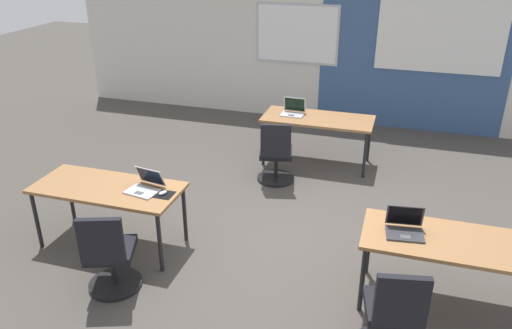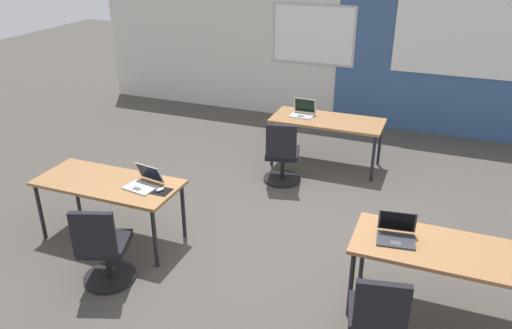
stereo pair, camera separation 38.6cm
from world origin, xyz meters
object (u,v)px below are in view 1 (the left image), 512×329
at_px(desk_near_left, 108,191).
at_px(desk_far_center, 318,122).
at_px(mouse_near_left_inner, 163,193).
at_px(chair_far_left, 276,157).
at_px(laptop_near_left_inner, 145,186).
at_px(laptop_near_right_inner, 405,228).
at_px(desk_near_right, 453,246).
at_px(chair_near_right_inner, 393,318).
at_px(chair_near_left_inner, 110,258).
at_px(laptop_far_left, 293,111).

height_order(desk_near_left, desk_far_center, same).
bearing_deg(mouse_near_left_inner, chair_far_left, 71.08).
bearing_deg(laptop_near_left_inner, laptop_near_right_inner, 8.61).
bearing_deg(desk_near_right, chair_far_left, 137.24).
relative_size(desk_far_center, laptop_near_left_inner, 4.23).
xyz_separation_m(chair_near_right_inner, chair_near_left_inner, (-2.62, 0.04, 0.00)).
distance_m(desk_near_right, chair_far_left, 2.96).
bearing_deg(mouse_near_left_inner, desk_near_right, -0.21).
height_order(desk_near_left, laptop_far_left, laptop_far_left).
relative_size(desk_far_center, mouse_near_left_inner, 14.03).
distance_m(desk_near_right, chair_near_left_inner, 3.17).
height_order(desk_near_right, laptop_far_left, laptop_far_left).
bearing_deg(laptop_near_left_inner, desk_near_left, -164.71).
bearing_deg(desk_near_right, laptop_near_left_inner, 179.20).
relative_size(desk_near_right, chair_near_left_inner, 1.74).
distance_m(desk_far_center, laptop_near_left_inner, 3.06).
relative_size(desk_near_left, chair_near_right_inner, 1.74).
xyz_separation_m(desk_near_left, desk_near_right, (3.50, 0.00, 0.00)).
bearing_deg(desk_far_center, chair_far_left, -117.50).
xyz_separation_m(desk_far_center, chair_near_right_inner, (1.30, -3.57, -0.28)).
bearing_deg(laptop_far_left, chair_near_right_inner, -63.74).
bearing_deg(laptop_near_left_inner, mouse_near_left_inner, 1.10).
distance_m(chair_far_left, laptop_near_right_inner, 2.68).
bearing_deg(chair_near_left_inner, laptop_far_left, -124.34).
distance_m(mouse_near_left_inner, chair_near_left_inner, 0.85).
distance_m(chair_far_left, mouse_near_left_inner, 2.14).
bearing_deg(laptop_near_right_inner, desk_near_left, 172.57).
height_order(desk_near_left, desk_near_right, same).
xyz_separation_m(desk_near_left, laptop_near_right_inner, (3.07, -0.00, 0.11)).
bearing_deg(mouse_near_left_inner, chair_near_left_inner, -106.73).
xyz_separation_m(desk_far_center, laptop_far_left, (-0.38, 0.04, 0.11)).
xyz_separation_m(desk_near_left, desk_far_center, (1.75, 2.80, 0.00)).
relative_size(desk_near_left, desk_near_right, 1.00).
height_order(desk_near_left, mouse_near_left_inner, mouse_near_left_inner).
relative_size(chair_far_left, chair_near_left_inner, 1.00).
distance_m(chair_near_right_inner, mouse_near_left_inner, 2.55).
xyz_separation_m(laptop_far_left, mouse_near_left_inner, (-0.72, -2.83, -0.03)).
relative_size(laptop_near_right_inner, chair_near_left_inner, 0.40).
relative_size(laptop_far_left, laptop_near_right_inner, 0.92).
relative_size(laptop_near_right_inner, laptop_near_left_inner, 0.96).
bearing_deg(desk_near_left, laptop_near_right_inner, -0.03).
height_order(desk_near_right, desk_far_center, same).
bearing_deg(desk_far_center, desk_near_right, -57.99).
bearing_deg(chair_near_left_inner, laptop_near_right_inner, 175.71).
height_order(chair_far_left, laptop_near_left_inner, laptop_near_left_inner).
height_order(desk_near_left, laptop_near_right_inner, laptop_near_right_inner).
bearing_deg(desk_near_left, desk_far_center, 57.99).
relative_size(desk_near_left, laptop_far_left, 4.77).
height_order(desk_near_right, laptop_near_right_inner, laptop_near_right_inner).
bearing_deg(desk_near_left, chair_near_left_inner, -59.25).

